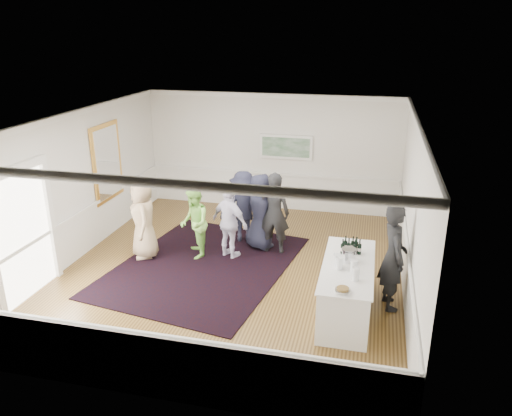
% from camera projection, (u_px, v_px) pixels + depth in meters
% --- Properties ---
extents(floor, '(8.00, 8.00, 0.00)m').
position_uv_depth(floor, '(233.00, 270.00, 10.57)').
color(floor, brown).
rests_on(floor, ground).
extents(ceiling, '(7.00, 8.00, 0.02)m').
position_uv_depth(ceiling, '(230.00, 119.00, 9.47)').
color(ceiling, white).
rests_on(ceiling, wall_back).
extents(wall_left, '(0.02, 8.00, 3.20)m').
position_uv_depth(wall_left, '(76.00, 186.00, 10.79)').
color(wall_left, white).
rests_on(wall_left, floor).
extents(wall_right, '(0.02, 8.00, 3.20)m').
position_uv_depth(wall_right, '(412.00, 212.00, 9.26)').
color(wall_right, white).
rests_on(wall_right, floor).
extents(wall_back, '(7.00, 0.02, 3.20)m').
position_uv_depth(wall_back, '(272.00, 152.00, 13.68)').
color(wall_back, white).
rests_on(wall_back, floor).
extents(wall_front, '(7.00, 0.02, 3.20)m').
position_uv_depth(wall_front, '(144.00, 297.00, 6.37)').
color(wall_front, white).
rests_on(wall_front, floor).
extents(wainscoting, '(7.00, 8.00, 1.00)m').
position_uv_depth(wainscoting, '(232.00, 248.00, 10.40)').
color(wainscoting, white).
rests_on(wainscoting, floor).
extents(mirror, '(0.05, 1.25, 1.85)m').
position_uv_depth(mirror, '(107.00, 162.00, 11.89)').
color(mirror, '#ECAB45').
rests_on(mirror, wall_left).
extents(doorway, '(0.10, 1.78, 2.56)m').
position_uv_depth(doorway, '(21.00, 226.00, 9.10)').
color(doorway, white).
rests_on(doorway, wall_left).
extents(landscape_painting, '(1.44, 0.06, 0.66)m').
position_uv_depth(landscape_painting, '(286.00, 147.00, 13.48)').
color(landscape_painting, white).
rests_on(landscape_painting, wall_back).
extents(area_rug, '(4.04, 4.92, 0.02)m').
position_uv_depth(area_rug, '(204.00, 265.00, 10.73)').
color(area_rug, black).
rests_on(area_rug, floor).
extents(serving_table, '(0.89, 2.34, 0.95)m').
position_uv_depth(serving_table, '(347.00, 288.00, 8.84)').
color(serving_table, white).
rests_on(serving_table, floor).
extents(bartender, '(0.63, 0.81, 1.98)m').
position_uv_depth(bartender, '(393.00, 257.00, 8.88)').
color(bartender, black).
rests_on(bartender, floor).
extents(guest_tan, '(0.94, 1.05, 1.81)m').
position_uv_depth(guest_tan, '(143.00, 218.00, 10.89)').
color(guest_tan, tan).
rests_on(guest_tan, floor).
extents(guest_green, '(0.87, 0.95, 1.59)m').
position_uv_depth(guest_green, '(194.00, 223.00, 10.93)').
color(guest_green, '#8FD956').
rests_on(guest_green, floor).
extents(guest_lilac, '(1.04, 0.79, 1.64)m').
position_uv_depth(guest_lilac, '(230.00, 223.00, 10.88)').
color(guest_lilac, silver).
rests_on(guest_lilac, floor).
extents(guest_dark_a, '(1.24, 0.90, 1.72)m').
position_uv_depth(guest_dark_a, '(243.00, 207.00, 11.73)').
color(guest_dark_a, black).
rests_on(guest_dark_a, floor).
extents(guest_dark_b, '(0.70, 0.47, 1.88)m').
position_uv_depth(guest_dark_b, '(274.00, 213.00, 11.09)').
color(guest_dark_b, black).
rests_on(guest_dark_b, floor).
extents(guest_navy, '(1.03, 0.93, 1.77)m').
position_uv_depth(guest_navy, '(261.00, 212.00, 11.33)').
color(guest_navy, black).
rests_on(guest_navy, floor).
extents(wine_bottles, '(0.37, 0.23, 0.31)m').
position_uv_depth(wine_bottles, '(352.00, 245.00, 9.09)').
color(wine_bottles, black).
rests_on(wine_bottles, serving_table).
extents(juice_pitchers, '(0.44, 0.56, 0.24)m').
position_uv_depth(juice_pitchers, '(347.00, 266.00, 8.38)').
color(juice_pitchers, '#80AE3E').
rests_on(juice_pitchers, serving_table).
extents(ice_bucket, '(0.26, 0.26, 0.25)m').
position_uv_depth(ice_bucket, '(349.00, 256.00, 8.76)').
color(ice_bucket, silver).
rests_on(ice_bucket, serving_table).
extents(nut_bowl, '(0.26, 0.26, 0.08)m').
position_uv_depth(nut_bowl, '(343.00, 290.00, 7.77)').
color(nut_bowl, white).
rests_on(nut_bowl, serving_table).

